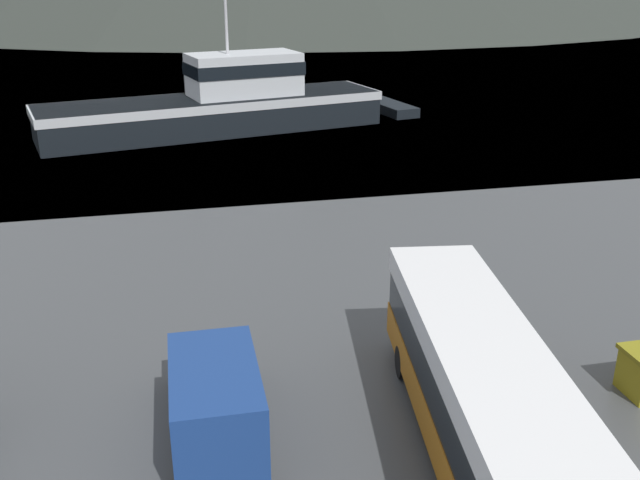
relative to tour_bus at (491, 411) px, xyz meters
The scene contains 5 objects.
water_surface 140.25m from the tour_bus, 89.49° to the left, with size 240.00×240.00×0.00m, color #3D5160.
tour_bus is the anchor object (origin of this frame).
delivery_van 6.34m from the tour_bus, 155.07° to the left, with size 2.06×5.31×2.31m.
fishing_boat 36.80m from the tour_bus, 93.97° to the left, with size 23.73×10.36×11.29m.
small_boat 42.83m from the tour_bus, 75.85° to the left, with size 3.50×8.13×0.72m.
Camera 1 is at (-7.63, -6.32, 10.77)m, focal length 40.00 mm.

